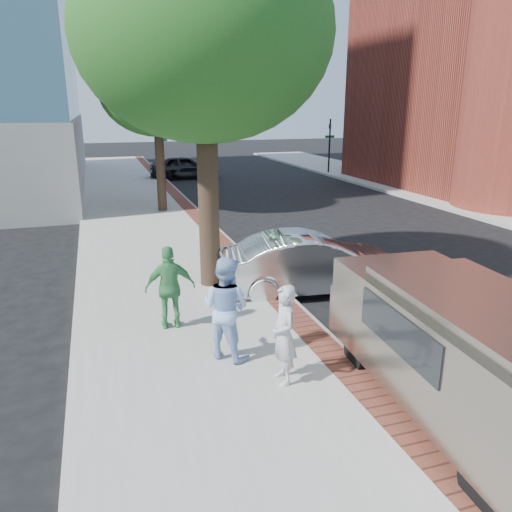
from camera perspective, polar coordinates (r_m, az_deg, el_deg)
name	(u,v)px	position (r m, az deg, el deg)	size (l,w,h in m)	color
ground	(254,313)	(11.70, -0.20, -6.51)	(120.00, 120.00, 0.00)	black
sidewalk	(150,234)	(18.88, -11.98, 2.45)	(5.00, 60.00, 0.15)	#9E9991
brick_strip	(208,228)	(19.19, -5.46, 3.21)	(0.60, 60.00, 0.01)	brown
curb	(217,229)	(19.29, -4.43, 3.06)	(0.10, 60.00, 0.15)	gray
sidewalk_far	(499,208)	(25.86, 26.06, 4.92)	(5.00, 60.00, 0.15)	#9E9991
signal_near	(162,146)	(32.60, -10.70, 12.29)	(0.70, 0.15, 3.80)	black
signal_far	(330,142)	(35.96, 8.41, 12.79)	(0.70, 0.15, 3.80)	black
tree_near	(204,35)	(12.53, -5.98, 23.79)	(6.00, 6.00, 8.51)	black
tree_far	(156,89)	(22.43, -11.34, 18.17)	(4.80, 4.80, 7.14)	black
parking_meter	(273,251)	(12.29, 1.95, 0.61)	(0.12, 0.32, 1.47)	gray
person_gray	(284,335)	(8.33, 3.22, -8.99)	(0.62, 0.41, 1.71)	#B9B9BE
person_officer	(226,308)	(9.10, -3.46, -5.93)	(0.94, 0.73, 1.93)	#9BBCEF
person_green	(170,288)	(10.46, -9.78, -3.57)	(1.03, 0.43, 1.76)	#459953
sedan_silver	(311,263)	(12.82, 6.33, -0.84)	(1.63, 4.67, 1.54)	silver
bg_car	(184,167)	(33.88, -8.19, 10.06)	(1.83, 4.56, 1.55)	black
van	(460,346)	(8.32, 22.26, -9.48)	(2.49, 5.67, 2.04)	gray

